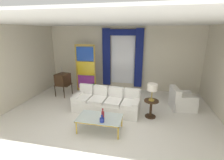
{
  "coord_description": "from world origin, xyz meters",
  "views": [
    {
      "loc": [
        1.15,
        -4.72,
        2.77
      ],
      "look_at": [
        -0.05,
        0.9,
        1.05
      ],
      "focal_mm": 26.24,
      "sensor_mm": 36.0,
      "label": 1
    }
  ],
  "objects_px": {
    "coffee_table": "(100,118)",
    "armchair_white": "(181,101)",
    "bottle_blue_decanter": "(102,120)",
    "peacock_figurine": "(92,89)",
    "stained_glass_divider": "(86,69)",
    "table_lamp_brass": "(152,88)",
    "couch_white_long": "(107,102)",
    "bottle_crystal_tall": "(103,115)",
    "round_side_table": "(151,107)",
    "vintage_tv": "(63,80)"
  },
  "relations": [
    {
      "from": "coffee_table",
      "to": "bottle_blue_decanter",
      "type": "relative_size",
      "value": 5.81
    },
    {
      "from": "couch_white_long",
      "to": "coffee_table",
      "type": "xyz_separation_m",
      "value": [
        0.09,
        -1.26,
        0.07
      ]
    },
    {
      "from": "couch_white_long",
      "to": "coffee_table",
      "type": "distance_m",
      "value": 1.27
    },
    {
      "from": "round_side_table",
      "to": "table_lamp_brass",
      "type": "relative_size",
      "value": 1.04
    },
    {
      "from": "couch_white_long",
      "to": "round_side_table",
      "type": "xyz_separation_m",
      "value": [
        1.54,
        -0.17,
        0.05
      ]
    },
    {
      "from": "bottle_blue_decanter",
      "to": "bottle_crystal_tall",
      "type": "bearing_deg",
      "value": 95.99
    },
    {
      "from": "bottle_crystal_tall",
      "to": "coffee_table",
      "type": "bearing_deg",
      "value": 148.19
    },
    {
      "from": "bottle_blue_decanter",
      "to": "round_side_table",
      "type": "height_order",
      "value": "bottle_blue_decanter"
    },
    {
      "from": "stained_glass_divider",
      "to": "table_lamp_brass",
      "type": "xyz_separation_m",
      "value": [
        3.0,
        -1.96,
        -0.03
      ]
    },
    {
      "from": "stained_glass_divider",
      "to": "peacock_figurine",
      "type": "xyz_separation_m",
      "value": [
        0.38,
        -0.3,
        -0.84
      ]
    },
    {
      "from": "armchair_white",
      "to": "round_side_table",
      "type": "xyz_separation_m",
      "value": [
        -1.11,
        -0.89,
        0.07
      ]
    },
    {
      "from": "couch_white_long",
      "to": "stained_glass_divider",
      "type": "height_order",
      "value": "stained_glass_divider"
    },
    {
      "from": "armchair_white",
      "to": "peacock_figurine",
      "type": "height_order",
      "value": "armchair_white"
    },
    {
      "from": "vintage_tv",
      "to": "armchair_white",
      "type": "bearing_deg",
      "value": -3.34
    },
    {
      "from": "peacock_figurine",
      "to": "round_side_table",
      "type": "height_order",
      "value": "round_side_table"
    },
    {
      "from": "armchair_white",
      "to": "peacock_figurine",
      "type": "bearing_deg",
      "value": 168.37
    },
    {
      "from": "coffee_table",
      "to": "round_side_table",
      "type": "bearing_deg",
      "value": 37.08
    },
    {
      "from": "coffee_table",
      "to": "round_side_table",
      "type": "relative_size",
      "value": 2.12
    },
    {
      "from": "couch_white_long",
      "to": "bottle_blue_decanter",
      "type": "relative_size",
      "value": 11.03
    },
    {
      "from": "stained_glass_divider",
      "to": "round_side_table",
      "type": "relative_size",
      "value": 3.7
    },
    {
      "from": "couch_white_long",
      "to": "bottle_crystal_tall",
      "type": "distance_m",
      "value": 1.37
    },
    {
      "from": "coffee_table",
      "to": "table_lamp_brass",
      "type": "bearing_deg",
      "value": 37.08
    },
    {
      "from": "coffee_table",
      "to": "peacock_figurine",
      "type": "distance_m",
      "value": 2.99
    },
    {
      "from": "peacock_figurine",
      "to": "table_lamp_brass",
      "type": "xyz_separation_m",
      "value": [
        2.62,
        -1.66,
        0.81
      ]
    },
    {
      "from": "couch_white_long",
      "to": "table_lamp_brass",
      "type": "distance_m",
      "value": 1.71
    },
    {
      "from": "bottle_blue_decanter",
      "to": "stained_glass_divider",
      "type": "height_order",
      "value": "stained_glass_divider"
    },
    {
      "from": "couch_white_long",
      "to": "bottle_crystal_tall",
      "type": "bearing_deg",
      "value": -81.22
    },
    {
      "from": "vintage_tv",
      "to": "peacock_figurine",
      "type": "height_order",
      "value": "vintage_tv"
    },
    {
      "from": "vintage_tv",
      "to": "peacock_figurine",
      "type": "distance_m",
      "value": 1.36
    },
    {
      "from": "bottle_crystal_tall",
      "to": "table_lamp_brass",
      "type": "distance_m",
      "value": 1.83
    },
    {
      "from": "bottle_crystal_tall",
      "to": "peacock_figurine",
      "type": "height_order",
      "value": "bottle_crystal_tall"
    },
    {
      "from": "bottle_blue_decanter",
      "to": "peacock_figurine",
      "type": "relative_size",
      "value": 0.36
    },
    {
      "from": "bottle_crystal_tall",
      "to": "stained_glass_divider",
      "type": "distance_m",
      "value": 3.58
    },
    {
      "from": "round_side_table",
      "to": "table_lamp_brass",
      "type": "xyz_separation_m",
      "value": [
        0.0,
        -0.0,
        0.67
      ]
    },
    {
      "from": "vintage_tv",
      "to": "armchair_white",
      "type": "relative_size",
      "value": 1.45
    },
    {
      "from": "coffee_table",
      "to": "armchair_white",
      "type": "bearing_deg",
      "value": 37.87
    },
    {
      "from": "stained_glass_divider",
      "to": "round_side_table",
      "type": "distance_m",
      "value": 3.65
    },
    {
      "from": "table_lamp_brass",
      "to": "vintage_tv",
      "type": "bearing_deg",
      "value": 162.71
    },
    {
      "from": "coffee_table",
      "to": "peacock_figurine",
      "type": "height_order",
      "value": "peacock_figurine"
    },
    {
      "from": "stained_glass_divider",
      "to": "armchair_white",
      "type": "bearing_deg",
      "value": -14.59
    },
    {
      "from": "peacock_figurine",
      "to": "stained_glass_divider",
      "type": "bearing_deg",
      "value": 141.75
    },
    {
      "from": "peacock_figurine",
      "to": "table_lamp_brass",
      "type": "distance_m",
      "value": 3.2
    },
    {
      "from": "couch_white_long",
      "to": "stained_glass_divider",
      "type": "bearing_deg",
      "value": 129.26
    },
    {
      "from": "bottle_crystal_tall",
      "to": "vintage_tv",
      "type": "bearing_deg",
      "value": 136.3
    },
    {
      "from": "armchair_white",
      "to": "round_side_table",
      "type": "relative_size",
      "value": 1.56
    },
    {
      "from": "round_side_table",
      "to": "bottle_crystal_tall",
      "type": "bearing_deg",
      "value": -138.93
    },
    {
      "from": "couch_white_long",
      "to": "peacock_figurine",
      "type": "height_order",
      "value": "couch_white_long"
    },
    {
      "from": "coffee_table",
      "to": "bottle_blue_decanter",
      "type": "distance_m",
      "value": 0.28
    },
    {
      "from": "couch_white_long",
      "to": "peacock_figurine",
      "type": "distance_m",
      "value": 1.84
    },
    {
      "from": "coffee_table",
      "to": "peacock_figurine",
      "type": "bearing_deg",
      "value": 113.07
    }
  ]
}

